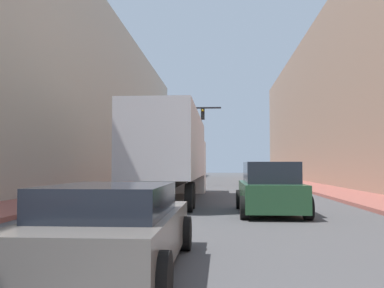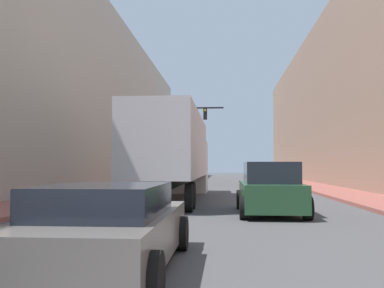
# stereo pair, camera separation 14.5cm
# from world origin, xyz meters

# --- Properties ---
(sidewalk_right) EXTENTS (2.92, 80.00, 0.15)m
(sidewalk_right) POSITION_xyz_m (7.10, 30.00, 0.07)
(sidewalk_right) COLOR #9E564C
(sidewalk_right) RESTS_ON ground
(sidewalk_left) EXTENTS (2.92, 80.00, 0.15)m
(sidewalk_left) POSITION_xyz_m (-7.10, 30.00, 0.07)
(sidewalk_left) COLOR #9E564C
(sidewalk_left) RESTS_ON ground
(building_right) EXTENTS (6.00, 80.00, 14.17)m
(building_right) POSITION_xyz_m (11.56, 30.00, 7.09)
(building_right) COLOR #997A66
(building_right) RESTS_ON ground
(building_left) EXTENTS (6.00, 80.00, 14.76)m
(building_left) POSITION_xyz_m (-11.56, 30.00, 7.38)
(building_left) COLOR #BCB29E
(building_left) RESTS_ON ground
(semi_truck) EXTENTS (2.56, 13.63, 3.86)m
(semi_truck) POSITION_xyz_m (-1.78, 19.09, 2.21)
(semi_truck) COLOR silver
(semi_truck) RESTS_ON ground
(sedan_car) EXTENTS (2.13, 4.57, 1.31)m
(sedan_car) POSITION_xyz_m (-1.19, 5.17, 0.64)
(sedan_car) COLOR slate
(sedan_car) RESTS_ON ground
(suv_car) EXTENTS (2.12, 4.49, 1.72)m
(suv_car) POSITION_xyz_m (2.08, 13.14, 0.81)
(suv_car) COLOR #234C2D
(suv_car) RESTS_ON ground
(traffic_signal_gantry) EXTENTS (6.07, 0.35, 6.63)m
(traffic_signal_gantry) POSITION_xyz_m (-3.91, 33.29, 4.71)
(traffic_signal_gantry) COLOR black
(traffic_signal_gantry) RESTS_ON ground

